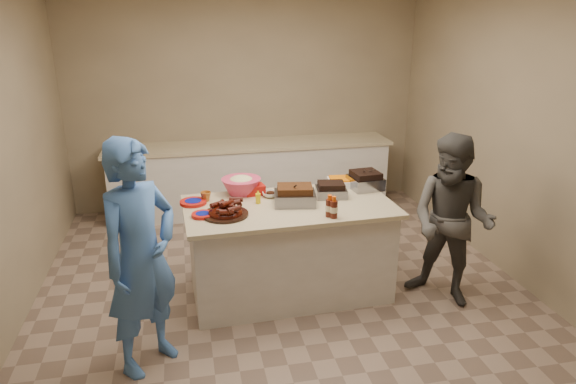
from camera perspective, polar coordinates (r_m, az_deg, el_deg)
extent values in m
cube|color=#47230F|center=(4.54, 0.76, -1.33)|extent=(0.40, 0.33, 0.11)
cube|color=black|center=(4.74, 4.78, -0.48)|extent=(0.31, 0.27, 0.08)
cube|color=gray|center=(4.99, 8.55, 0.42)|extent=(0.32, 0.32, 0.12)
cylinder|color=silver|center=(4.78, 0.35, -0.22)|extent=(0.30, 0.30, 0.04)
cube|color=orange|center=(5.05, 6.25, 0.75)|extent=(0.33, 0.26, 0.08)
cylinder|color=#47180E|center=(4.25, 5.08, -2.86)|extent=(0.06, 0.06, 0.19)
cylinder|color=#47180E|center=(4.28, 4.60, -2.71)|extent=(0.07, 0.07, 0.19)
cylinder|color=yellow|center=(4.56, -3.33, -1.26)|extent=(0.05, 0.05, 0.12)
imported|color=silver|center=(4.71, -1.98, -0.53)|extent=(0.15, 0.05, 0.15)
cylinder|color=#AA130D|center=(4.62, -10.48, -1.29)|extent=(0.24, 0.24, 0.03)
cylinder|color=#AA130D|center=(4.32, -9.44, -2.68)|extent=(0.19, 0.19, 0.03)
imported|color=#A65C1D|center=(4.66, -9.09, -1.00)|extent=(0.10, 0.09, 0.09)
cube|color=#AA130D|center=(4.79, -3.74, -0.24)|extent=(0.20, 0.16, 0.09)
imported|color=#4272BE|center=(4.18, -14.89, -17.71)|extent=(1.65, 1.67, 0.41)
imported|color=#4C4944|center=(4.99, 16.82, -11.26)|extent=(1.63, 1.58, 0.58)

